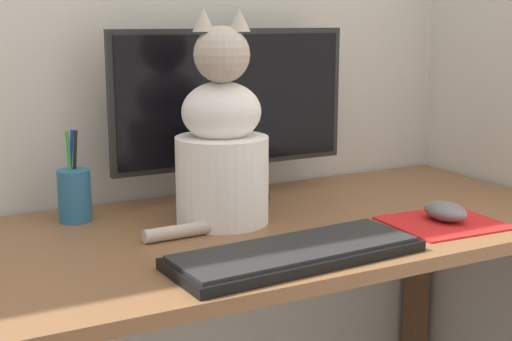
{
  "coord_description": "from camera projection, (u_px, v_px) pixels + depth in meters",
  "views": [
    {
      "loc": [
        -0.63,
        -1.18,
        1.12
      ],
      "look_at": [
        -0.04,
        -0.07,
        0.85
      ],
      "focal_mm": 50.0,
      "sensor_mm": 36.0,
      "label": 1
    }
  ],
  "objects": [
    {
      "name": "mousepad_right",
      "position": [
        443.0,
        223.0,
        1.4
      ],
      "size": [
        0.22,
        0.19,
        0.0
      ],
      "rotation": [
        0.0,
        0.0,
        -0.04
      ],
      "color": "red",
      "rests_on": "desk"
    },
    {
      "name": "desk",
      "position": [
        257.0,
        276.0,
        1.41
      ],
      "size": [
        1.37,
        0.61,
        0.72
      ],
      "color": "brown",
      "rests_on": "ground_plane"
    },
    {
      "name": "monitor",
      "position": [
        232.0,
        108.0,
        1.55
      ],
      "size": [
        0.55,
        0.17,
        0.38
      ],
      "color": "black",
      "rests_on": "desk"
    },
    {
      "name": "cat",
      "position": [
        222.0,
        146.0,
        1.38
      ],
      "size": [
        0.3,
        0.23,
        0.41
      ],
      "rotation": [
        0.0,
        0.0,
        -0.31
      ],
      "color": "white",
      "rests_on": "desk"
    },
    {
      "name": "keyboard",
      "position": [
        296.0,
        253.0,
        1.19
      ],
      "size": [
        0.45,
        0.18,
        0.02
      ],
      "rotation": [
        0.0,
        0.0,
        0.05
      ],
      "color": "black",
      "rests_on": "desk"
    },
    {
      "name": "computer_mouse_right",
      "position": [
        446.0,
        211.0,
        1.41
      ],
      "size": [
        0.07,
        0.1,
        0.04
      ],
      "color": "slate",
      "rests_on": "mousepad_right"
    },
    {
      "name": "pen_cup",
      "position": [
        74.0,
        194.0,
        1.41
      ],
      "size": [
        0.07,
        0.07,
        0.18
      ],
      "color": "#286089",
      "rests_on": "desk"
    }
  ]
}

